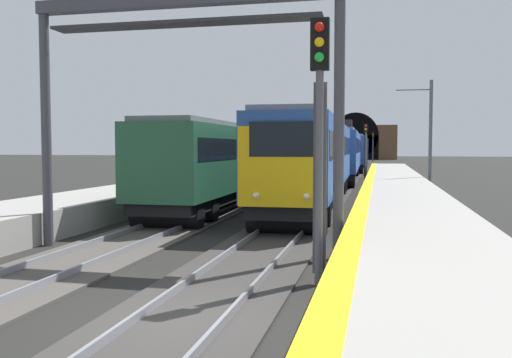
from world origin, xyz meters
TOP-DOWN VIEW (x-y plane):
  - ground_plane at (0.00, 0.00)m, footprint 320.00×320.00m
  - platform_right at (0.00, -4.09)m, footprint 112.00×3.60m
  - platform_right_edge_strip at (0.00, -2.54)m, footprint 112.00×0.50m
  - track_main_line at (0.00, 0.00)m, footprint 160.00×2.88m
  - train_main_approaching at (48.34, -0.00)m, footprint 80.42×3.23m
  - train_adjacent_platform at (29.92, 4.24)m, footprint 42.44×2.96m
  - railway_signal_near at (3.05, -1.90)m, footprint 0.39×0.38m
  - railway_signal_mid at (41.80, -1.90)m, footprint 0.39×0.38m
  - railway_signal_far at (97.89, -1.90)m, footprint 0.39×0.38m
  - overhead_signal_gantry at (5.94, 2.12)m, footprint 0.70×8.70m
  - tunnel_portal at (115.79, 2.12)m, footprint 2.44×18.02m
  - catenary_mast_near at (28.55, -6.24)m, footprint 0.22×2.31m

SIDE VIEW (x-z plane):
  - ground_plane at x=0.00m, z-range 0.00..0.00m
  - track_main_line at x=0.00m, z-range -0.06..0.15m
  - platform_right at x=0.00m, z-range 0.00..0.95m
  - platform_right_edge_strip at x=0.00m, z-range 0.95..0.96m
  - train_adjacent_platform at x=29.92m, z-range -0.14..4.70m
  - train_main_approaching at x=48.34m, z-range -0.14..4.97m
  - railway_signal_mid at x=41.80m, z-range 0.44..5.37m
  - railway_signal_near at x=3.05m, z-range 0.56..6.07m
  - railway_signal_far at x=97.89m, z-range 0.57..6.13m
  - catenary_mast_near at x=28.55m, z-range 0.12..7.25m
  - tunnel_portal at x=115.79m, z-range -1.35..9.02m
  - overhead_signal_gantry at x=5.94m, z-range 1.80..8.82m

